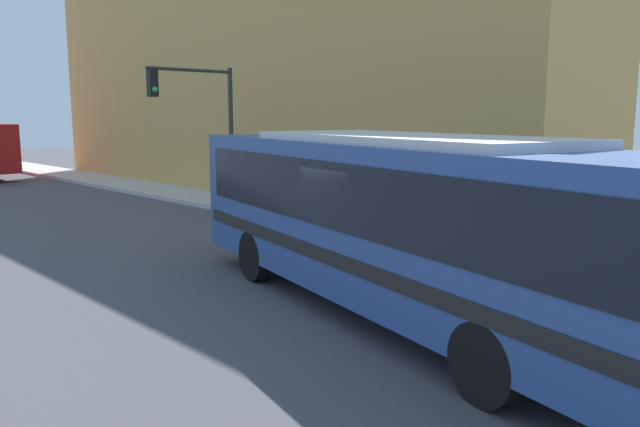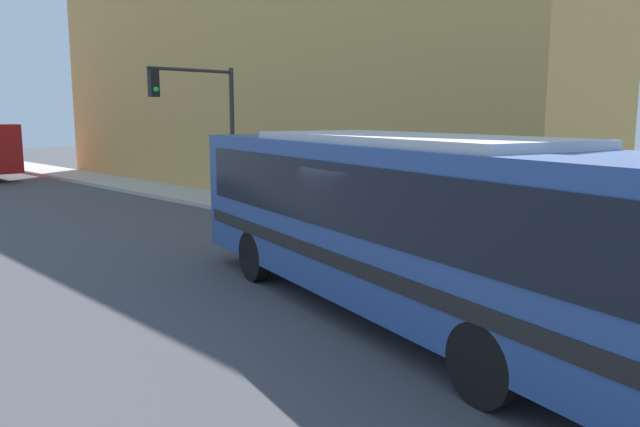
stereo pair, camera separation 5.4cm
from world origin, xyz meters
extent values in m
plane|color=#47474C|center=(0.00, 0.00, 0.00)|extent=(120.00, 120.00, 0.00)
cube|color=#B7B2A8|center=(5.77, 20.00, 0.08)|extent=(2.54, 70.00, 0.15)
cube|color=tan|center=(10.04, 15.45, 6.48)|extent=(6.00, 28.91, 12.96)
cube|color=#2D4C8C|center=(0.06, -0.17, 1.67)|extent=(4.96, 11.24, 2.47)
cube|color=black|center=(0.06, -0.17, 2.11)|extent=(4.80, 10.40, 1.05)
cube|color=black|center=(0.06, -0.17, 1.12)|extent=(4.90, 10.82, 0.24)
cube|color=silver|center=(0.06, -0.17, 2.95)|extent=(3.63, 6.40, 0.16)
cylinder|color=black|center=(1.92, 2.88, 0.51)|extent=(0.51, 1.05, 1.02)
cylinder|color=black|center=(-0.24, 3.39, 0.51)|extent=(0.51, 1.05, 1.02)
cylinder|color=black|center=(0.44, -3.36, 0.51)|extent=(0.51, 1.05, 1.02)
cylinder|color=black|center=(-1.72, -2.84, 0.51)|extent=(0.51, 1.05, 1.02)
cylinder|color=gold|center=(5.10, 4.64, 0.46)|extent=(0.21, 0.21, 0.61)
sphere|color=gold|center=(5.10, 4.64, 0.83)|extent=(0.20, 0.20, 0.20)
cylinder|color=gold|center=(5.10, 4.53, 0.49)|extent=(0.10, 0.13, 0.10)
cylinder|color=#2D2D2D|center=(5.25, 11.76, 2.55)|extent=(0.16, 0.16, 4.80)
cylinder|color=#2D2D2D|center=(3.65, 11.76, 4.80)|extent=(3.20, 0.11, 0.11)
cube|color=black|center=(2.25, 11.76, 4.35)|extent=(0.30, 0.24, 0.90)
sphere|color=#19D83F|center=(2.25, 11.62, 4.13)|extent=(0.18, 0.18, 0.18)
cylinder|color=#2D2D2D|center=(5.10, 8.35, 0.73)|extent=(0.06, 0.06, 1.14)
cylinder|color=#4C4C51|center=(5.10, 8.35, 1.41)|extent=(0.14, 0.14, 0.22)
cylinder|color=slate|center=(6.16, 10.91, 0.53)|extent=(0.28, 0.28, 0.76)
cylinder|color=black|center=(6.16, 10.91, 1.23)|extent=(0.34, 0.34, 0.63)
sphere|color=tan|center=(6.16, 10.91, 1.65)|extent=(0.21, 0.21, 0.21)
camera|label=1|loc=(-7.83, -6.45, 3.35)|focal=35.00mm
camera|label=2|loc=(-7.79, -6.49, 3.35)|focal=35.00mm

